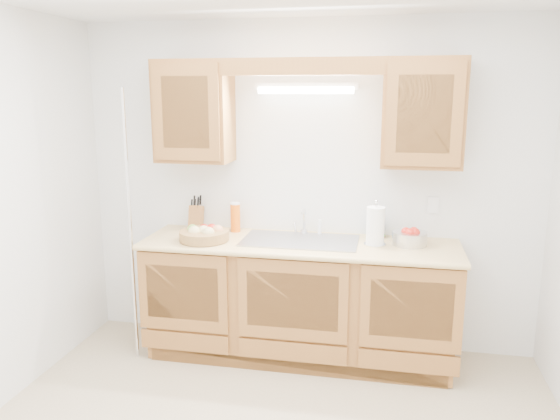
% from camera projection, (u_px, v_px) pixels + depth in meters
% --- Properties ---
extents(room, '(3.52, 3.50, 2.50)m').
position_uv_depth(room, '(263.00, 237.00, 2.76)').
color(room, tan).
rests_on(room, ground).
extents(base_cabinets, '(2.20, 0.60, 0.86)m').
position_uv_depth(base_cabinets, '(299.00, 300.00, 4.09)').
color(base_cabinets, brown).
rests_on(base_cabinets, ground).
extents(countertop, '(2.30, 0.63, 0.04)m').
position_uv_depth(countertop, '(300.00, 244.00, 3.98)').
color(countertop, '#DBBC73').
rests_on(countertop, base_cabinets).
extents(upper_cabinet_left, '(0.55, 0.33, 0.75)m').
position_uv_depth(upper_cabinet_left, '(194.00, 112.00, 4.08)').
color(upper_cabinet_left, brown).
rests_on(upper_cabinet_left, room).
extents(upper_cabinet_right, '(0.55, 0.33, 0.75)m').
position_uv_depth(upper_cabinet_right, '(423.00, 113.00, 3.76)').
color(upper_cabinet_right, brown).
rests_on(upper_cabinet_right, room).
extents(valance, '(2.20, 0.05, 0.12)m').
position_uv_depth(valance, '(301.00, 66.00, 3.71)').
color(valance, brown).
rests_on(valance, room).
extents(fluorescent_fixture, '(0.76, 0.08, 0.08)m').
position_uv_depth(fluorescent_fixture, '(306.00, 88.00, 3.96)').
color(fluorescent_fixture, white).
rests_on(fluorescent_fixture, room).
extents(sink, '(0.84, 0.46, 0.36)m').
position_uv_depth(sink, '(300.00, 250.00, 4.01)').
color(sink, '#9E9EA3').
rests_on(sink, countertop).
extents(wire_shelf_pole, '(0.03, 0.03, 2.00)m').
position_uv_depth(wire_shelf_pole, '(130.00, 229.00, 3.94)').
color(wire_shelf_pole, silver).
rests_on(wire_shelf_pole, ground).
extents(outlet_plate, '(0.08, 0.01, 0.12)m').
position_uv_depth(outlet_plate, '(433.00, 205.00, 4.03)').
color(outlet_plate, white).
rests_on(outlet_plate, room).
extents(fruit_basket, '(0.46, 0.46, 0.11)m').
position_uv_depth(fruit_basket, '(204.00, 234.00, 4.00)').
color(fruit_basket, '#9F7440').
rests_on(fruit_basket, countertop).
extents(knife_block, '(0.10, 0.16, 0.28)m').
position_uv_depth(knife_block, '(196.00, 217.00, 4.32)').
color(knife_block, brown).
rests_on(knife_block, countertop).
extents(orange_canister, '(0.08, 0.08, 0.23)m').
position_uv_depth(orange_canister, '(235.00, 217.00, 4.24)').
color(orange_canister, orange).
rests_on(orange_canister, countertop).
extents(soap_bottle, '(0.12, 0.12, 0.21)m').
position_uv_depth(soap_bottle, '(376.00, 223.00, 4.09)').
color(soap_bottle, blue).
rests_on(soap_bottle, countertop).
extents(sponge, '(0.14, 0.12, 0.03)m').
position_uv_depth(sponge, '(376.00, 235.00, 4.11)').
color(sponge, '#CC333F').
rests_on(sponge, countertop).
extents(paper_towel, '(0.16, 0.16, 0.33)m').
position_uv_depth(paper_towel, '(375.00, 226.00, 3.86)').
color(paper_towel, silver).
rests_on(paper_towel, countertop).
extents(apple_bowl, '(0.28, 0.28, 0.13)m').
position_uv_depth(apple_bowl, '(410.00, 237.00, 3.89)').
color(apple_bowl, silver).
rests_on(apple_bowl, countertop).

